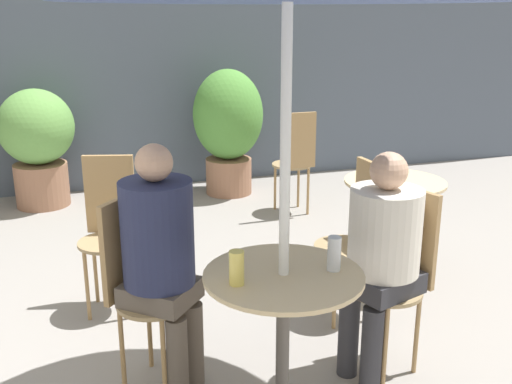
% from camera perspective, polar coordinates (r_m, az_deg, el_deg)
% --- Properties ---
extents(storefront_wall, '(10.00, 0.06, 3.00)m').
position_cam_1_polar(storefront_wall, '(6.34, -12.43, 13.69)').
color(storefront_wall, '#4C5666').
rests_on(storefront_wall, ground_plane).
extents(cafe_table_near, '(0.69, 0.69, 0.73)m').
position_cam_1_polar(cafe_table_near, '(2.67, 2.59, -11.34)').
color(cafe_table_near, '#514C47').
rests_on(cafe_table_near, ground_plane).
extents(cafe_table_far, '(0.67, 0.67, 0.73)m').
position_cam_1_polar(cafe_table_far, '(4.13, 12.94, -1.47)').
color(cafe_table_far, '#514C47').
rests_on(cafe_table_far, ground_plane).
extents(bistro_chair_0, '(0.40, 0.39, 0.96)m').
position_cam_1_polar(bistro_chair_0, '(3.14, 13.55, -6.78)').
color(bistro_chair_0, '#997F56').
rests_on(bistro_chair_0, ground_plane).
extents(bistro_chair_1, '(0.42, 0.42, 0.96)m').
position_cam_1_polar(bistro_chair_1, '(2.98, -11.28, -7.95)').
color(bistro_chair_1, '#997F56').
rests_on(bistro_chair_1, ground_plane).
extents(bistro_chair_2, '(0.36, 0.36, 0.96)m').
position_cam_1_polar(bistro_chair_2, '(5.40, 3.80, 3.57)').
color(bistro_chair_2, '#997F56').
rests_on(bistro_chair_2, ground_plane).
extents(bistro_chair_3, '(0.37, 0.36, 0.96)m').
position_cam_1_polar(bistro_chair_3, '(3.63, 9.74, -3.31)').
color(bistro_chair_3, '#997F56').
rests_on(bistro_chair_3, ground_plane).
extents(bistro_chair_5, '(0.38, 0.39, 0.96)m').
position_cam_1_polar(bistro_chair_5, '(3.81, -13.79, -2.58)').
color(bistro_chair_5, '#997F56').
rests_on(bistro_chair_5, ground_plane).
extents(seated_person_0, '(0.41, 0.39, 1.18)m').
position_cam_1_polar(seated_person_0, '(2.99, 11.87, -5.22)').
color(seated_person_0, '#2D2D33').
rests_on(seated_person_0, ground_plane).
extents(seated_person_1, '(0.43, 0.43, 1.24)m').
position_cam_1_polar(seated_person_1, '(2.84, -9.05, -5.45)').
color(seated_person_1, brown).
rests_on(seated_person_1, ground_plane).
extents(beer_glass_0, '(0.06, 0.06, 0.15)m').
position_cam_1_polar(beer_glass_0, '(2.61, 7.46, -5.84)').
color(beer_glass_0, silver).
rests_on(beer_glass_0, cafe_table_near).
extents(beer_glass_1, '(0.06, 0.06, 0.15)m').
position_cam_1_polar(beer_glass_1, '(2.46, -1.86, -7.22)').
color(beer_glass_1, '#DBC65B').
rests_on(beer_glass_1, cafe_table_near).
extents(potted_plant_0, '(0.70, 0.70, 1.12)m').
position_cam_1_polar(potted_plant_0, '(6.02, -20.10, 4.64)').
color(potted_plant_0, '#93664C').
rests_on(potted_plant_0, ground_plane).
extents(potted_plant_1, '(0.70, 0.70, 1.27)m').
position_cam_1_polar(potted_plant_1, '(6.05, -2.67, 6.47)').
color(potted_plant_1, '#93664C').
rests_on(potted_plant_1, ground_plane).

